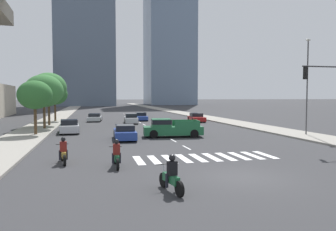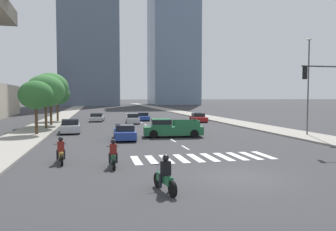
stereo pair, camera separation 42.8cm
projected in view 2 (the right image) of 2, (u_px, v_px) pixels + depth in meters
ground_plane at (237, 178)px, 15.09m from camera, size 800.00×800.00×0.00m
sidewalk_east at (233, 122)px, 47.04m from camera, size 4.00×260.00×0.15m
sidewalk_west at (45, 125)px, 41.69m from camera, size 4.00×260.00×0.15m
crosswalk_near at (203, 157)px, 20.03m from camera, size 8.55×2.77×0.01m
lane_divider_center at (142, 122)px, 47.35m from camera, size 0.14×50.00×0.01m
motorcycle_lead at (113, 156)px, 17.35m from camera, size 0.70×2.22×1.49m
motorcycle_trailing at (165, 177)px, 12.76m from camera, size 0.76×2.03×1.49m
motorcycle_third at (61, 153)px, 18.35m from camera, size 0.71×2.19×1.49m
pickup_truck at (170, 128)px, 30.20m from camera, size 5.56×2.50×1.67m
sedan_red_0 at (198, 118)px, 48.42m from camera, size 2.23×4.54×1.27m
sedan_silver_1 at (133, 119)px, 45.59m from camera, size 1.99×4.63×1.37m
sedan_silver_2 at (97, 118)px, 49.40m from camera, size 2.30×4.58×1.18m
sedan_silver_3 at (70, 127)px, 33.80m from camera, size 2.16×4.64×1.36m
sedan_blue_4 at (125, 133)px, 28.45m from camera, size 1.94×4.50×1.29m
sedan_blue_5 at (143, 117)px, 51.31m from camera, size 1.95×4.70×1.26m
traffic_signal_near at (336, 88)px, 23.22m from camera, size 4.58×0.28×6.05m
street_lamp_east at (308, 80)px, 30.60m from camera, size 0.50×0.24×8.92m
street_tree_nearest at (36, 95)px, 31.11m from camera, size 3.19×3.19×5.07m
street_tree_second at (45, 91)px, 36.96m from camera, size 4.27×4.27×6.01m
street_tree_third at (50, 88)px, 41.05m from camera, size 4.36×4.36×6.52m
street_tree_fourth at (57, 94)px, 47.98m from camera, size 3.57×3.57×5.42m
office_tower_center_skyline at (173, 16)px, 151.21m from camera, size 20.75×22.10×82.13m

